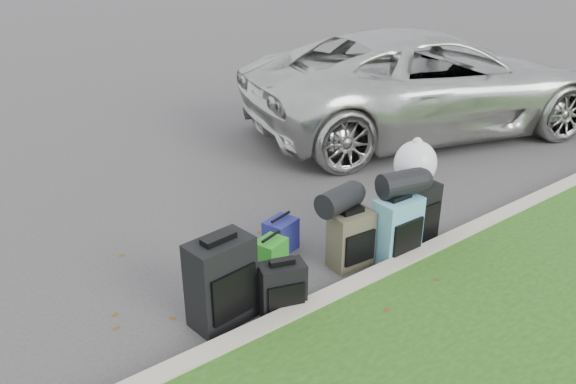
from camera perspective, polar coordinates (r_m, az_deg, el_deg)
ground at (r=5.95m, az=1.94°, el=-5.22°), size 120.00×120.00×0.00m
curb at (r=5.29m, az=8.90°, el=-8.69°), size 120.00×0.18×0.15m
suv at (r=9.50m, az=13.86°, el=10.78°), size 6.43×4.29×1.64m
suitcase_small_black at (r=4.80m, az=-0.60°, el=-9.83°), size 0.43×0.32×0.48m
suitcase_large_black_left at (r=4.67m, az=-6.81°, el=-9.05°), size 0.56×0.37×0.76m
suitcase_olive at (r=5.47m, az=6.41°, el=-4.79°), size 0.43×0.29×0.57m
suitcase_teal at (r=5.62m, az=11.00°, el=-3.75°), size 0.46×0.28×0.66m
suitcase_large_black_right at (r=6.00m, az=12.99°, el=-2.13°), size 0.44×0.27×0.64m
tote_green at (r=5.43m, az=-1.75°, el=-6.39°), size 0.34×0.30×0.32m
tote_navy at (r=5.75m, az=-0.74°, el=-4.41°), size 0.37×0.32×0.34m
duffel_left at (r=5.31m, az=5.24°, el=-0.79°), size 0.49×0.32×0.25m
duffel_right at (r=5.51m, az=11.48°, el=0.86°), size 0.50×0.35×0.25m
trash_bag at (r=5.81m, az=12.81°, el=2.85°), size 0.45×0.45×0.45m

